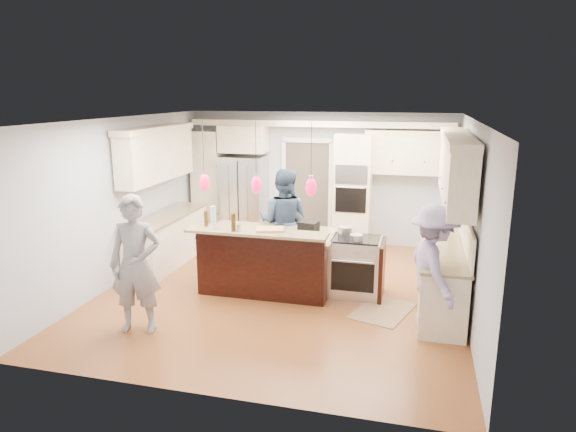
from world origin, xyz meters
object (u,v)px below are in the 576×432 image
at_px(kitchen_island, 269,259).
at_px(person_bar_end, 136,265).
at_px(refrigerator, 244,199).
at_px(person_far_left, 284,222).
at_px(island_range, 357,267).

height_order(kitchen_island, person_bar_end, person_bar_end).
xyz_separation_m(refrigerator, person_far_left, (1.34, -1.79, 0.02)).
height_order(refrigerator, kitchen_island, refrigerator).
distance_m(kitchen_island, person_bar_end, 2.29).
height_order(kitchen_island, person_far_left, person_far_left).
xyz_separation_m(island_range, person_far_left, (-1.37, 0.70, 0.46)).
bearing_deg(island_range, refrigerator, 137.41).
bearing_deg(island_range, kitchen_island, -176.92).
bearing_deg(island_range, person_bar_end, -143.71).
height_order(refrigerator, person_bar_end, person_bar_end).
relative_size(kitchen_island, person_far_left, 1.14).
bearing_deg(kitchen_island, person_bar_end, -123.62).
relative_size(refrigerator, person_bar_end, 0.98).
height_order(refrigerator, island_range, refrigerator).
distance_m(kitchen_island, person_far_left, 0.89).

